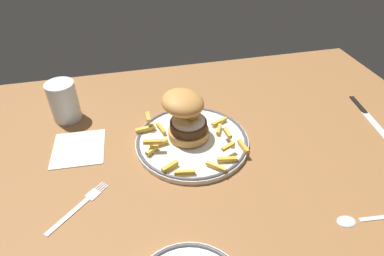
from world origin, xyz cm
name	(u,v)px	position (x,y,z in cm)	size (l,w,h in cm)	color
ground_plane	(219,156)	(0.00, 0.00, -2.00)	(116.90, 85.20, 4.00)	#916036
dinner_plate	(192,141)	(-5.59, 3.63, 0.84)	(26.22, 26.22, 1.60)	white
burger	(185,114)	(-6.62, 5.66, 7.14)	(13.25, 12.99, 11.32)	#CC8E46
fries_pile	(186,142)	(-7.37, 1.64, 2.50)	(23.60, 21.20, 2.85)	gold
water_glass	(65,104)	(-34.35, 20.71, 4.35)	(7.01, 7.01, 10.23)	silver
fork	(80,206)	(-30.52, -9.19, 0.18)	(11.41, 10.89, 0.36)	silver
knife	(365,112)	(41.69, 5.26, 0.26)	(4.11, 18.03, 0.70)	black
spoon	(355,220)	(18.25, -24.04, 0.36)	(13.40, 3.05, 0.90)	silver
napkin	(79,148)	(-31.36, 7.81, 0.20)	(11.54, 12.17, 0.40)	silver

